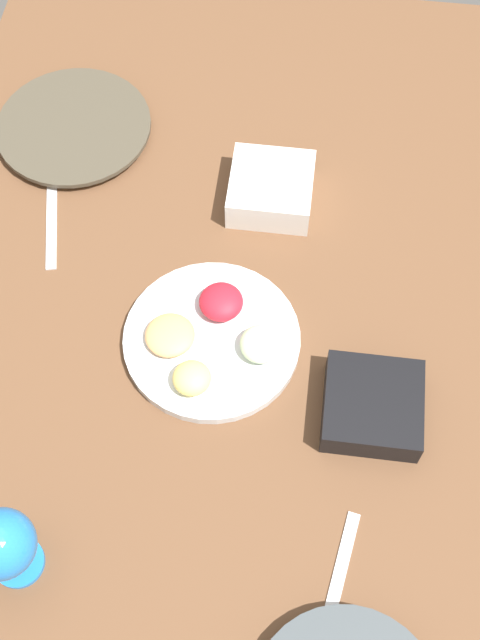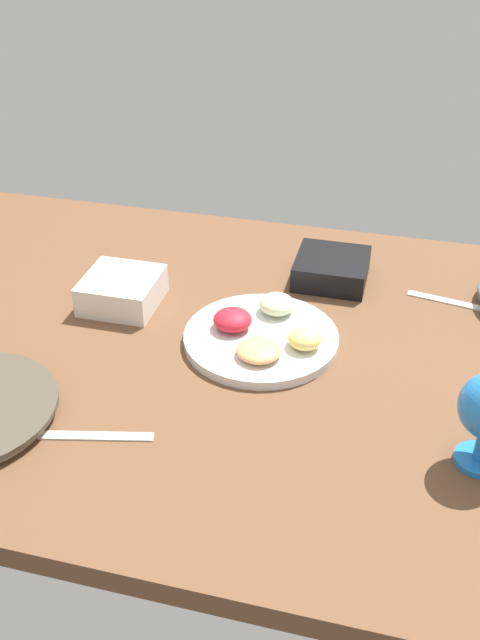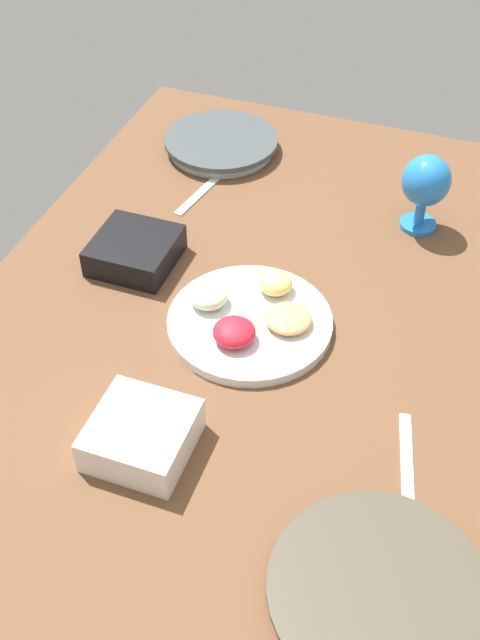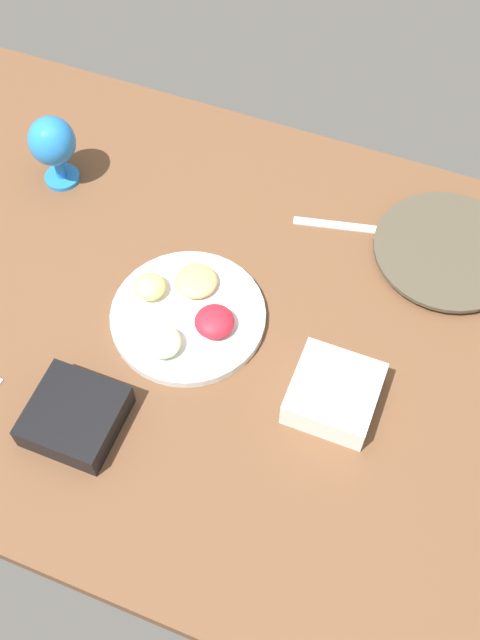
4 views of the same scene
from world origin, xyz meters
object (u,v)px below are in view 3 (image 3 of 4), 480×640
(dinner_plate_right, at_px, (379,592))
(hurricane_glass_blue, at_px, (426,184))
(dinner_plate_left, at_px, (221,144))
(fruit_platter, at_px, (249,318))
(square_bowl_black, at_px, (135,249))
(square_bowl_white, at_px, (141,434))

(dinner_plate_right, bearing_deg, hurricane_glass_blue, -173.01)
(dinner_plate_right, bearing_deg, dinner_plate_left, -148.49)
(fruit_platter, distance_m, square_bowl_black, 0.27)
(dinner_plate_left, height_order, square_bowl_black, square_bowl_black)
(dinner_plate_left, distance_m, square_bowl_black, 0.42)
(dinner_plate_right, xyz_separation_m, hurricane_glass_blue, (-0.79, -0.10, 0.09))
(dinner_plate_right, distance_m, square_bowl_black, 0.77)
(dinner_plate_right, xyz_separation_m, fruit_platter, (-0.41, -0.32, 0.00))
(fruit_platter, height_order, hurricane_glass_blue, hurricane_glass_blue)
(dinner_plate_left, height_order, square_bowl_white, square_bowl_white)
(square_bowl_white, xyz_separation_m, square_bowl_black, (-0.39, -0.20, -0.00))
(hurricane_glass_blue, relative_size, square_bowl_black, 1.07)
(dinner_plate_left, relative_size, square_bowl_white, 1.77)
(dinner_plate_left, bearing_deg, dinner_plate_right, 31.51)
(dinner_plate_right, relative_size, square_bowl_black, 1.94)
(fruit_platter, xyz_separation_m, square_bowl_black, (-0.09, -0.26, 0.01))
(square_bowl_white, bearing_deg, square_bowl_black, -153.24)
(dinner_plate_right, height_order, hurricane_glass_blue, hurricane_glass_blue)
(dinner_plate_right, distance_m, hurricane_glass_blue, 0.80)
(fruit_platter, relative_size, square_bowl_white, 1.98)
(hurricane_glass_blue, xyz_separation_m, square_bowl_white, (0.68, -0.28, -0.07))
(dinner_plate_left, height_order, hurricane_glass_blue, hurricane_glass_blue)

